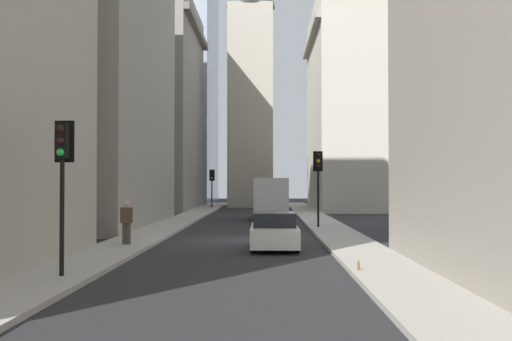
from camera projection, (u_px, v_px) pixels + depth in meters
ground_plane at (241, 241)px, 25.87m from camera, size 135.00×135.00×0.00m
sidewalk_right at (139, 239)px, 25.95m from camera, size 90.00×2.20×0.14m
sidewalk_left at (344, 239)px, 25.79m from camera, size 90.00×2.20×0.14m
building_left_far at (366, 108)px, 56.26m from camera, size 16.65×10.50×19.30m
building_right_midfar at (69, 73)px, 34.96m from camera, size 16.25×10.00×18.12m
building_right_far at (141, 107)px, 55.17m from camera, size 15.24×10.50×19.20m
church_spire at (251, 44)px, 61.99m from camera, size 5.11×5.11×32.73m
delivery_truck at (271, 198)px, 40.62m from camera, size 6.46×2.25×2.84m
sedan_white at (274, 232)px, 22.66m from camera, size 4.30×1.78×1.42m
traffic_light_foreground at (62, 161)px, 15.31m from camera, size 0.43×0.52×4.04m
traffic_light_midblock at (318, 171)px, 32.13m from camera, size 0.43×0.52×4.12m
traffic_light_far_junction at (212, 180)px, 57.62m from camera, size 0.43×0.52×3.67m
pedestrian at (127, 221)px, 23.03m from camera, size 0.26×0.44×1.70m
discarded_bottle at (359, 266)px, 16.25m from camera, size 0.07×0.07×0.27m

